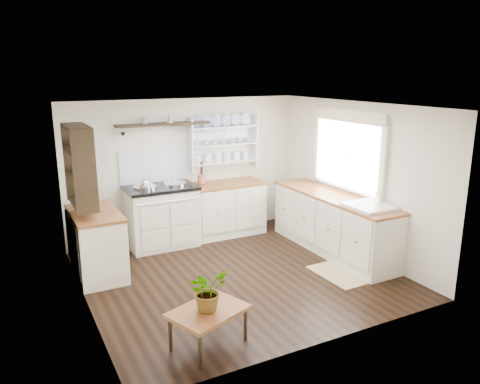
% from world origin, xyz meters
% --- Properties ---
extents(floor, '(4.00, 3.80, 0.01)m').
position_xyz_m(floor, '(0.00, 0.00, 0.00)').
color(floor, black).
rests_on(floor, ground).
extents(wall_back, '(4.00, 0.02, 2.30)m').
position_xyz_m(wall_back, '(0.00, 1.90, 1.15)').
color(wall_back, beige).
rests_on(wall_back, ground).
extents(wall_right, '(0.02, 3.80, 2.30)m').
position_xyz_m(wall_right, '(2.00, 0.00, 1.15)').
color(wall_right, beige).
rests_on(wall_right, ground).
extents(wall_left, '(0.02, 3.80, 2.30)m').
position_xyz_m(wall_left, '(-2.00, 0.00, 1.15)').
color(wall_left, beige).
rests_on(wall_left, ground).
extents(ceiling, '(4.00, 3.80, 0.01)m').
position_xyz_m(ceiling, '(0.00, 0.00, 2.30)').
color(ceiling, white).
rests_on(ceiling, wall_back).
extents(window, '(0.08, 1.55, 1.22)m').
position_xyz_m(window, '(1.95, 0.15, 1.56)').
color(window, white).
rests_on(window, wall_right).
extents(aga_cooker, '(1.10, 0.76, 1.01)m').
position_xyz_m(aga_cooker, '(-0.56, 1.57, 0.50)').
color(aga_cooker, beige).
rests_on(aga_cooker, floor).
extents(back_cabinets, '(1.27, 0.63, 0.90)m').
position_xyz_m(back_cabinets, '(0.60, 1.60, 0.46)').
color(back_cabinets, beige).
rests_on(back_cabinets, floor).
extents(right_cabinets, '(0.62, 2.43, 0.90)m').
position_xyz_m(right_cabinets, '(1.70, 0.10, 0.46)').
color(right_cabinets, beige).
rests_on(right_cabinets, floor).
extents(belfast_sink, '(0.55, 0.60, 0.45)m').
position_xyz_m(belfast_sink, '(1.70, -0.65, 0.80)').
color(belfast_sink, white).
rests_on(belfast_sink, right_cabinets).
extents(left_cabinets, '(0.62, 1.13, 0.90)m').
position_xyz_m(left_cabinets, '(-1.70, 0.90, 0.46)').
color(left_cabinets, beige).
rests_on(left_cabinets, floor).
extents(plate_rack, '(1.20, 0.22, 0.90)m').
position_xyz_m(plate_rack, '(0.65, 1.86, 1.56)').
color(plate_rack, white).
rests_on(plate_rack, wall_back).
extents(high_shelf, '(1.50, 0.29, 0.16)m').
position_xyz_m(high_shelf, '(-0.40, 1.78, 1.91)').
color(high_shelf, black).
rests_on(high_shelf, wall_back).
extents(left_shelving, '(0.28, 0.80, 1.05)m').
position_xyz_m(left_shelving, '(-1.84, 0.90, 1.55)').
color(left_shelving, black).
rests_on(left_shelving, wall_left).
extents(kettle, '(0.17, 0.17, 0.21)m').
position_xyz_m(kettle, '(-0.84, 1.45, 1.03)').
color(kettle, silver).
rests_on(kettle, aga_cooker).
extents(utensil_crock, '(0.13, 0.13, 0.15)m').
position_xyz_m(utensil_crock, '(0.19, 1.68, 0.99)').
color(utensil_crock, '#AF5940').
rests_on(utensil_crock, back_cabinets).
extents(center_table, '(0.88, 0.76, 0.40)m').
position_xyz_m(center_table, '(-1.06, -1.40, 0.36)').
color(center_table, brown).
rests_on(center_table, floor).
extents(potted_plant, '(0.46, 0.43, 0.43)m').
position_xyz_m(potted_plant, '(-1.06, -1.40, 0.62)').
color(potted_plant, '#3F7233').
rests_on(potted_plant, center_table).
extents(floor_rug, '(0.57, 0.86, 0.02)m').
position_xyz_m(floor_rug, '(1.25, -0.66, 0.01)').
color(floor_rug, '#917654').
rests_on(floor_rug, floor).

